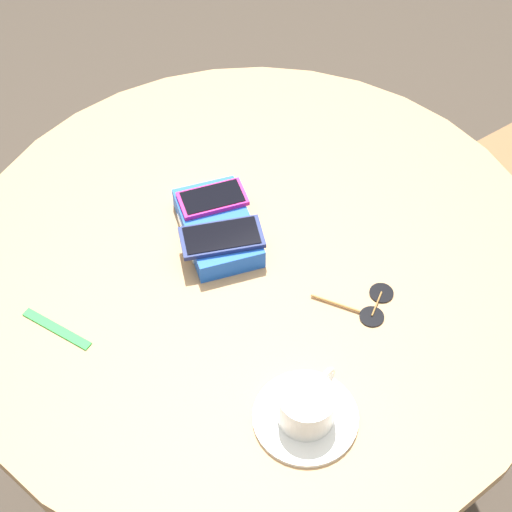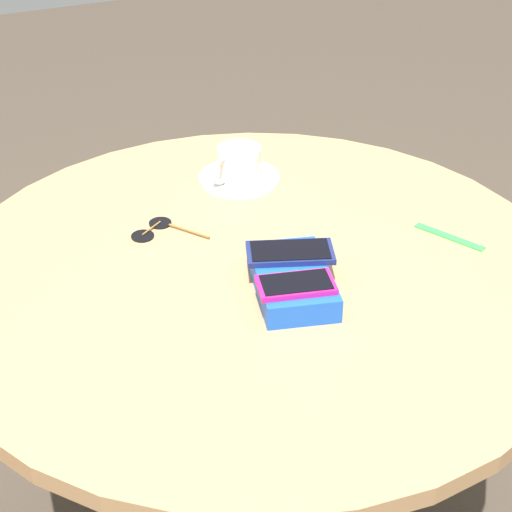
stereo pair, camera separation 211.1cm
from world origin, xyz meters
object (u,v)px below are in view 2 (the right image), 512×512
(saucer, at_px, (239,178))
(lanyard_strap, at_px, (449,237))
(phone_box, at_px, (293,281))
(sunglasses, at_px, (156,230))
(phone_navy, at_px, (290,252))
(phone_magenta, at_px, (296,285))
(coffee_cup, at_px, (238,162))
(round_table, at_px, (256,317))

(saucer, distance_m, lanyard_strap, 0.43)
(phone_box, bearing_deg, sunglasses, 27.40)
(phone_navy, height_order, saucer, phone_navy)
(phone_magenta, relative_size, sunglasses, 1.03)
(phone_magenta, relative_size, saucer, 0.81)
(lanyard_strap, bearing_deg, phone_magenta, 102.57)
(phone_magenta, xyz_separation_m, saucer, (0.42, -0.09, -0.04))
(phone_box, xyz_separation_m, phone_navy, (0.04, -0.02, 0.03))
(phone_box, bearing_deg, phone_navy, -20.49)
(saucer, bearing_deg, coffee_cup, 112.45)
(phone_box, bearing_deg, round_table, 14.47)
(round_table, height_order, coffee_cup, coffee_cup)
(phone_box, relative_size, phone_magenta, 1.64)
(saucer, bearing_deg, phone_magenta, 168.08)
(phone_box, bearing_deg, lanyard_strap, -84.36)
(round_table, height_order, phone_magenta, phone_magenta)
(saucer, xyz_separation_m, lanyard_strap, (-0.35, -0.25, -0.00))
(phone_navy, bearing_deg, phone_box, 159.51)
(phone_magenta, height_order, sunglasses, phone_magenta)
(phone_box, xyz_separation_m, coffee_cup, (0.38, -0.07, 0.02))
(phone_magenta, bearing_deg, lanyard_strap, -77.43)
(saucer, bearing_deg, phone_navy, 170.37)
(phone_magenta, bearing_deg, phone_box, -20.83)
(phone_magenta, bearing_deg, sunglasses, 21.38)
(phone_magenta, relative_size, phone_navy, 0.83)
(phone_navy, xyz_separation_m, coffee_cup, (0.34, -0.06, -0.01))
(sunglasses, bearing_deg, phone_magenta, -158.62)
(phone_box, xyz_separation_m, saucer, (0.38, -0.07, -0.02))
(lanyard_strap, bearing_deg, sunglasses, 63.02)
(phone_magenta, height_order, coffee_cup, coffee_cup)
(phone_navy, bearing_deg, saucer, -9.63)
(phone_magenta, xyz_separation_m, sunglasses, (0.31, 0.12, -0.04))
(coffee_cup, distance_m, lanyard_strap, 0.43)
(phone_navy, relative_size, lanyard_strap, 1.18)
(lanyard_strap, bearing_deg, phone_box, 95.64)
(coffee_cup, height_order, sunglasses, coffee_cup)
(saucer, height_order, lanyard_strap, saucer)
(phone_navy, xyz_separation_m, saucer, (0.34, -0.06, -0.04))
(coffee_cup, bearing_deg, sunglasses, 118.42)
(sunglasses, bearing_deg, phone_box, -152.60)
(phone_magenta, distance_m, lanyard_strap, 0.35)
(saucer, bearing_deg, phone_box, 169.15)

